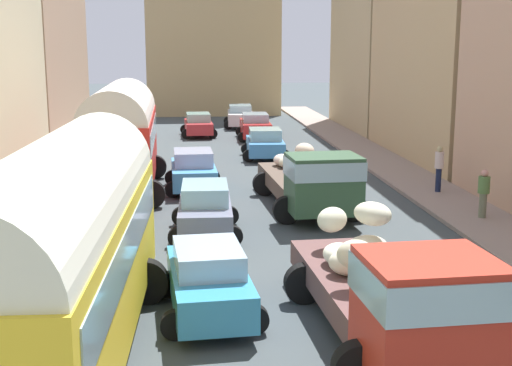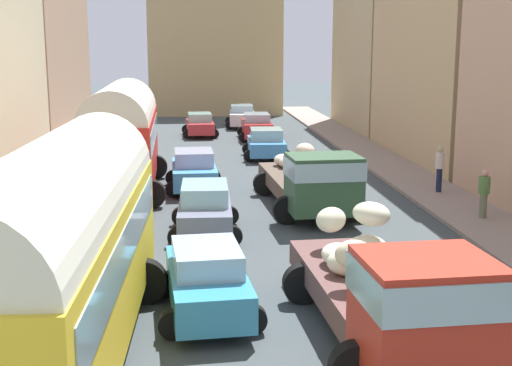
{
  "view_description": "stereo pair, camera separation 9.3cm",
  "coord_description": "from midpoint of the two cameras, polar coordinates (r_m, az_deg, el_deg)",
  "views": [
    {
      "loc": [
        -2.1,
        -0.28,
        5.68
      ],
      "look_at": [
        0.0,
        21.32,
        1.33
      ],
      "focal_mm": 48.72,
      "sensor_mm": 36.0,
      "label": 1
    },
    {
      "loc": [
        -2.01,
        -0.29,
        5.68
      ],
      "look_at": [
        0.0,
        21.32,
        1.33
      ],
      "focal_mm": 48.72,
      "sensor_mm": 36.0,
      "label": 2
    }
  ],
  "objects": [
    {
      "name": "ground_plane",
      "position": [
        27.95,
        -1.22,
        -0.4
      ],
      "size": [
        154.0,
        154.0,
        0.0
      ],
      "primitive_type": "plane",
      "color": "#3D4649"
    },
    {
      "name": "sidewalk_left",
      "position": [
        28.34,
        -16.0,
        -0.54
      ],
      "size": [
        2.5,
        70.0,
        0.14
      ],
      "primitive_type": "cube",
      "color": "gray",
      "rests_on": "ground"
    },
    {
      "name": "sidewalk_right",
      "position": [
        29.37,
        13.02,
        0.02
      ],
      "size": [
        2.5,
        70.0,
        0.14
      ],
      "primitive_type": "cube",
      "color": "gray",
      "rests_on": "ground"
    },
    {
      "name": "building_left_3",
      "position": [
        40.36,
        -18.03,
        11.24
      ],
      "size": [
        4.46,
        13.47,
        11.95
      ],
      "color": "tan",
      "rests_on": "ground"
    },
    {
      "name": "building_right_3",
      "position": [
        36.07,
        15.92,
        11.6
      ],
      "size": [
        4.91,
        12.82,
        12.23
      ],
      "color": "tan",
      "rests_on": "ground"
    },
    {
      "name": "building_right_4",
      "position": [
        47.93,
        10.6,
        10.89
      ],
      "size": [
        5.26,
        11.41,
        10.95
      ],
      "color": "tan",
      "rests_on": "ground"
    },
    {
      "name": "distant_church",
      "position": [
        58.31,
        -3.62,
        12.07
      ],
      "size": [
        10.68,
        6.54,
        18.54
      ],
      "color": "tan",
      "rests_on": "ground"
    },
    {
      "name": "parked_bus_0",
      "position": [
        12.52,
        -15.99,
        -4.89
      ],
      "size": [
        3.47,
        9.99,
        4.1
      ],
      "color": "gold",
      "rests_on": "ground"
    },
    {
      "name": "parked_bus_1",
      "position": [
        27.19,
        -11.11,
        4.05
      ],
      "size": [
        3.44,
        8.99,
        4.22
      ],
      "color": "red",
      "rests_on": "ground"
    },
    {
      "name": "cargo_truck_0",
      "position": [
        13.09,
        10.99,
        -8.72
      ],
      "size": [
        3.18,
        7.07,
        2.38
      ],
      "color": "#B32C1D",
      "rests_on": "ground"
    },
    {
      "name": "cargo_truck_1",
      "position": [
        23.69,
        4.42,
        0.28
      ],
      "size": [
        3.35,
        7.38,
        2.27
      ],
      "color": "#2F4F34",
      "rests_on": "ground"
    },
    {
      "name": "car_0",
      "position": [
        35.17,
        0.67,
        3.27
      ],
      "size": [
        2.47,
        3.82,
        1.5
      ],
      "color": "#4185C3",
      "rests_on": "ground"
    },
    {
      "name": "car_1",
      "position": [
        42.23,
        -0.13,
        4.69
      ],
      "size": [
        2.35,
        4.33,
        1.57
      ],
      "color": "red",
      "rests_on": "ground"
    },
    {
      "name": "car_2",
      "position": [
        48.48,
        -1.36,
        5.53
      ],
      "size": [
        2.42,
        4.34,
        1.55
      ],
      "color": "silver",
      "rests_on": "ground"
    },
    {
      "name": "car_3",
      "position": [
        14.9,
        -4.1,
        -7.96
      ],
      "size": [
        2.33,
        3.9,
        1.51
      ],
      "color": "teal",
      "rests_on": "ground"
    },
    {
      "name": "car_4",
      "position": [
        20.93,
        -4.33,
        -2.21
      ],
      "size": [
        2.2,
        3.96,
        1.59
      ],
      "color": "slate",
      "rests_on": "ground"
    },
    {
      "name": "car_5",
      "position": [
        27.45,
        -5.26,
        1.03
      ],
      "size": [
        2.35,
        3.87,
        1.59
      ],
      "color": "#448FCA",
      "rests_on": "ground"
    },
    {
      "name": "car_6",
      "position": [
        43.79,
        -4.82,
        4.8
      ],
      "size": [
        2.31,
        3.94,
        1.45
      ],
      "color": "#BA2D31",
      "rests_on": "ground"
    },
    {
      "name": "pedestrian_0",
      "position": [
        27.28,
        14.7,
        1.3
      ],
      "size": [
        0.47,
        0.47,
        1.9
      ],
      "color": "#18213F",
      "rests_on": "ground"
    },
    {
      "name": "pedestrian_1",
      "position": [
        23.61,
        18.07,
        -0.72
      ],
      "size": [
        0.47,
        0.47,
        1.72
      ],
      "color": "#696E57",
      "rests_on": "ground"
    }
  ]
}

